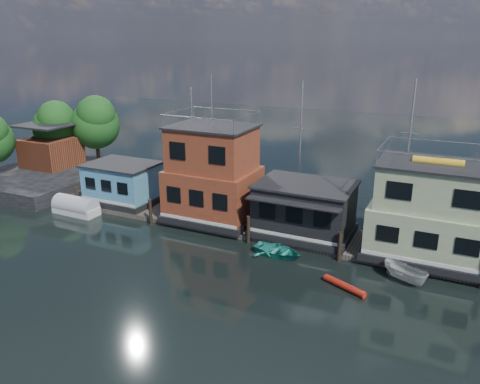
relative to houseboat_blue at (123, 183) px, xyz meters
The scene contains 13 objects.
ground 21.75m from the houseboat_blue, 33.69° to the right, with size 160.00×160.00×0.00m, color black.
dock 18.11m from the houseboat_blue, ahead, with size 48.00×5.00×0.40m, color #595147.
houseboat_blue is the anchor object (origin of this frame).
houseboat_red 9.69m from the houseboat_blue, ahead, with size 7.40×5.90×11.86m.
houseboat_dark 17.50m from the houseboat_blue, ahead, with size 7.40×6.10×4.06m.
houseboat_green 26.53m from the houseboat_blue, ahead, with size 8.40×5.90×7.03m.
pilings 17.92m from the houseboat_blue, ahead, with size 42.28×0.28×2.20m.
background_masts 23.77m from the houseboat_blue, 14.77° to the left, with size 36.40×0.16×12.00m.
shore 13.32m from the houseboat_blue, 163.07° to the left, with size 12.40×15.72×8.24m.
tarp_runabout 4.67m from the houseboat_blue, 124.33° to the right, with size 4.31×1.81×1.73m.
dinghy_teal 17.34m from the houseboat_blue, 12.92° to the right, with size 2.63×3.68×0.76m, color teal.
red_kayak 23.29m from the houseboat_blue, 16.27° to the right, with size 0.45×0.45×3.03m, color #B52113.
motorboat 25.94m from the houseboat_blue, ahead, with size 1.21×3.21×1.24m, color silver.
Camera 1 is at (9.44, -20.68, 14.96)m, focal length 35.00 mm.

